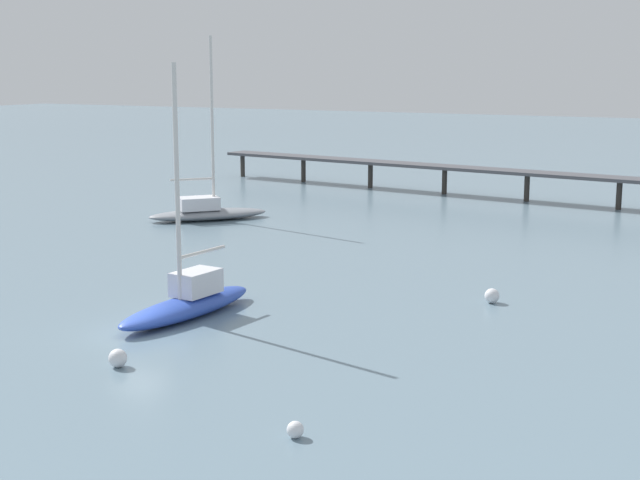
# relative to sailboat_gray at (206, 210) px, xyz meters

# --- Properties ---
(ground_plane) EXTENTS (400.00, 400.00, 0.00)m
(ground_plane) POSITION_rel_sailboat_gray_xyz_m (16.04, -28.68, -0.82)
(ground_plane) COLOR slate
(sailboat_gray) EXTENTS (8.65, 9.19, 14.71)m
(sailboat_gray) POSITION_rel_sailboat_gray_xyz_m (0.00, 0.00, 0.00)
(sailboat_gray) COLOR gray
(sailboat_gray) RESTS_ON ground_plane
(sailboat_blue) EXTENTS (3.06, 9.47, 12.52)m
(sailboat_blue) POSITION_rel_sailboat_gray_xyz_m (16.14, -24.91, 0.04)
(sailboat_blue) COLOR #2D4CB7
(sailboat_blue) RESTS_ON ground_plane
(mooring_buoy_mid) EXTENTS (0.59, 0.59, 0.59)m
(mooring_buoy_mid) POSITION_rel_sailboat_gray_xyz_m (28.39, -35.84, -0.53)
(mooring_buoy_mid) COLOR silver
(mooring_buoy_mid) RESTS_ON ground_plane
(mooring_buoy_far) EXTENTS (0.78, 0.78, 0.78)m
(mooring_buoy_far) POSITION_rel_sailboat_gray_xyz_m (18.21, -32.78, -0.43)
(mooring_buoy_far) COLOR silver
(mooring_buoy_far) RESTS_ON ground_plane
(mooring_buoy_inner) EXTENTS (0.79, 0.79, 0.79)m
(mooring_buoy_inner) POSITION_rel_sailboat_gray_xyz_m (28.78, -15.24, -0.43)
(mooring_buoy_inner) COLOR silver
(mooring_buoy_inner) RESTS_ON ground_plane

